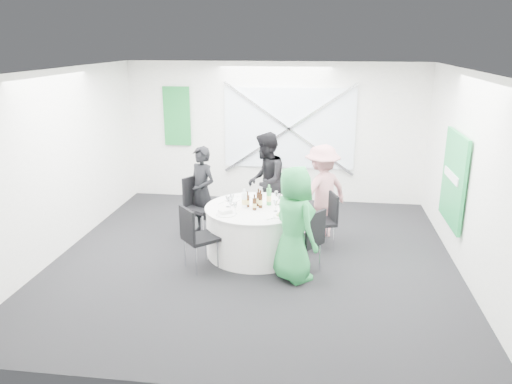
# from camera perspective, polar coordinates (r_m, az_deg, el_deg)

# --- Properties ---
(floor) EXTENTS (6.00, 6.00, 0.00)m
(floor) POSITION_cam_1_polar(r_m,az_deg,el_deg) (7.70, -0.20, -7.57)
(floor) COLOR black
(floor) RESTS_ON ground
(ceiling) EXTENTS (6.00, 6.00, 0.00)m
(ceiling) POSITION_cam_1_polar(r_m,az_deg,el_deg) (7.01, -0.22, 13.72)
(ceiling) COLOR silver
(ceiling) RESTS_ON wall_back
(wall_back) EXTENTS (6.00, 0.00, 6.00)m
(wall_back) POSITION_cam_1_polar(r_m,az_deg,el_deg) (10.14, 2.12, 6.79)
(wall_back) COLOR white
(wall_back) RESTS_ON floor
(wall_front) EXTENTS (6.00, 0.00, 6.00)m
(wall_front) POSITION_cam_1_polar(r_m,az_deg,el_deg) (4.43, -5.54, -7.14)
(wall_front) COLOR white
(wall_front) RESTS_ON floor
(wall_left) EXTENTS (0.00, 6.00, 6.00)m
(wall_left) POSITION_cam_1_polar(r_m,az_deg,el_deg) (8.18, -21.54, 3.09)
(wall_left) COLOR white
(wall_left) RESTS_ON floor
(wall_right) EXTENTS (0.00, 6.00, 6.00)m
(wall_right) POSITION_cam_1_polar(r_m,az_deg,el_deg) (7.45, 23.31, 1.59)
(wall_right) COLOR white
(wall_right) RESTS_ON floor
(window_panel) EXTENTS (2.60, 0.03, 1.60)m
(window_panel) POSITION_cam_1_polar(r_m,az_deg,el_deg) (10.06, 3.81, 7.26)
(window_panel) COLOR silver
(window_panel) RESTS_ON wall_back
(window_brace_a) EXTENTS (2.63, 0.05, 1.84)m
(window_brace_a) POSITION_cam_1_polar(r_m,az_deg,el_deg) (10.02, 3.80, 7.22)
(window_brace_a) COLOR silver
(window_brace_a) RESTS_ON window_panel
(window_brace_b) EXTENTS (2.63, 0.05, 1.84)m
(window_brace_b) POSITION_cam_1_polar(r_m,az_deg,el_deg) (10.02, 3.80, 7.22)
(window_brace_b) COLOR silver
(window_brace_b) RESTS_ON window_panel
(green_banner) EXTENTS (0.55, 0.04, 1.20)m
(green_banner) POSITION_cam_1_polar(r_m,az_deg,el_deg) (10.42, -9.03, 8.55)
(green_banner) COLOR #16712C
(green_banner) RESTS_ON wall_back
(green_sign) EXTENTS (0.05, 1.20, 1.40)m
(green_sign) POSITION_cam_1_polar(r_m,az_deg,el_deg) (8.04, 21.65, 1.37)
(green_sign) COLOR #1A9244
(green_sign) RESTS_ON wall_right
(banquet_table) EXTENTS (1.56, 1.56, 0.76)m
(banquet_table) POSITION_cam_1_polar(r_m,az_deg,el_deg) (7.73, 0.00, -4.39)
(banquet_table) COLOR silver
(banquet_table) RESTS_ON floor
(chair_back) EXTENTS (0.48, 0.49, 0.95)m
(chair_back) POSITION_cam_1_polar(r_m,az_deg,el_deg) (8.82, 1.96, -0.42)
(chair_back) COLOR black
(chair_back) RESTS_ON floor
(chair_back_left) EXTENTS (0.63, 0.63, 1.01)m
(chair_back_left) POSITION_cam_1_polar(r_m,az_deg,el_deg) (8.46, -6.63, -1.05)
(chair_back_left) COLOR black
(chair_back_left) RESTS_ON floor
(chair_back_right) EXTENTS (0.52, 0.52, 0.90)m
(chair_back_right) POSITION_cam_1_polar(r_m,az_deg,el_deg) (7.97, 8.04, -2.81)
(chair_back_right) COLOR black
(chair_back_right) RESTS_ON floor
(chair_front_right) EXTENTS (0.61, 0.60, 0.95)m
(chair_front_right) POSITION_cam_1_polar(r_m,az_deg,el_deg) (7.05, 6.02, -5.12)
(chair_front_right) COLOR black
(chair_front_right) RESTS_ON floor
(chair_front_left) EXTENTS (0.62, 0.62, 0.96)m
(chair_front_left) POSITION_cam_1_polar(r_m,az_deg,el_deg) (7.17, -6.97, -4.71)
(chair_front_left) COLOR black
(chair_front_left) RESTS_ON floor
(person_man_back_left) EXTENTS (0.67, 0.61, 1.53)m
(person_man_back_left) POSITION_cam_1_polar(r_m,az_deg,el_deg) (8.41, -6.20, 0.07)
(person_man_back_left) COLOR black
(person_man_back_left) RESTS_ON floor
(person_man_back) EXTENTS (0.47, 0.84, 1.71)m
(person_man_back) POSITION_cam_1_polar(r_m,az_deg,el_deg) (8.62, 1.11, 1.22)
(person_man_back) COLOR black
(person_man_back) RESTS_ON floor
(person_woman_pink) EXTENTS (1.08, 1.02, 1.58)m
(person_woman_pink) POSITION_cam_1_polar(r_m,az_deg,el_deg) (8.33, 7.51, 0.04)
(person_woman_pink) COLOR tan
(person_woman_pink) RESTS_ON floor
(person_woman_green) EXTENTS (0.90, 0.94, 1.62)m
(person_woman_green) POSITION_cam_1_polar(r_m,az_deg,el_deg) (6.79, 4.39, -3.68)
(person_woman_green) COLOR #268C44
(person_woman_green) RESTS_ON floor
(plate_back) EXTENTS (0.28, 0.28, 0.01)m
(plate_back) POSITION_cam_1_polar(r_m,az_deg,el_deg) (8.12, 0.03, -0.44)
(plate_back) COLOR white
(plate_back) RESTS_ON banquet_table
(plate_back_left) EXTENTS (0.24, 0.24, 0.01)m
(plate_back_left) POSITION_cam_1_polar(r_m,az_deg,el_deg) (7.93, -2.74, -0.87)
(plate_back_left) COLOR white
(plate_back_left) RESTS_ON banquet_table
(plate_back_right) EXTENTS (0.25, 0.25, 0.04)m
(plate_back_right) POSITION_cam_1_polar(r_m,az_deg,el_deg) (7.81, 3.53, -1.12)
(plate_back_right) COLOR white
(plate_back_right) RESTS_ON banquet_table
(plate_front_right) EXTENTS (0.25, 0.25, 0.04)m
(plate_front_right) POSITION_cam_1_polar(r_m,az_deg,el_deg) (7.21, 3.00, -2.68)
(plate_front_right) COLOR white
(plate_front_right) RESTS_ON banquet_table
(plate_front_left) EXTENTS (0.29, 0.29, 0.01)m
(plate_front_left) POSITION_cam_1_polar(r_m,az_deg,el_deg) (7.29, -3.45, -2.54)
(plate_front_left) COLOR white
(plate_front_left) RESTS_ON banquet_table
(napkin) EXTENTS (0.21, 0.20, 0.05)m
(napkin) POSITION_cam_1_polar(r_m,az_deg,el_deg) (7.30, -3.53, -2.24)
(napkin) COLOR silver
(napkin) RESTS_ON plate_front_left
(beer_bottle_a) EXTENTS (0.06, 0.06, 0.25)m
(beer_bottle_a) POSITION_cam_1_polar(r_m,az_deg,el_deg) (7.58, -0.98, -1.04)
(beer_bottle_a) COLOR #361A09
(beer_bottle_a) RESTS_ON banquet_table
(beer_bottle_b) EXTENTS (0.06, 0.06, 0.28)m
(beer_bottle_b) POSITION_cam_1_polar(r_m,az_deg,el_deg) (7.62, 0.27, -0.84)
(beer_bottle_b) COLOR #361A09
(beer_bottle_b) RESTS_ON banquet_table
(beer_bottle_c) EXTENTS (0.06, 0.06, 0.28)m
(beer_bottle_c) POSITION_cam_1_polar(r_m,az_deg,el_deg) (7.54, 0.51, -1.04)
(beer_bottle_c) COLOR #361A09
(beer_bottle_c) RESTS_ON banquet_table
(beer_bottle_d) EXTENTS (0.06, 0.06, 0.24)m
(beer_bottle_d) POSITION_cam_1_polar(r_m,az_deg,el_deg) (7.44, -0.17, -1.40)
(beer_bottle_d) COLOR #361A09
(beer_bottle_d) RESTS_ON banquet_table
(green_water_bottle) EXTENTS (0.08, 0.08, 0.32)m
(green_water_bottle) POSITION_cam_1_polar(r_m,az_deg,el_deg) (7.66, 1.49, -0.56)
(green_water_bottle) COLOR green
(green_water_bottle) RESTS_ON banquet_table
(clear_water_bottle) EXTENTS (0.08, 0.08, 0.30)m
(clear_water_bottle) POSITION_cam_1_polar(r_m,az_deg,el_deg) (7.54, -1.34, -0.95)
(clear_water_bottle) COLOR white
(clear_water_bottle) RESTS_ON banquet_table
(wine_glass_a) EXTENTS (0.07, 0.07, 0.17)m
(wine_glass_a) POSITION_cam_1_polar(r_m,az_deg,el_deg) (7.65, -2.76, -0.63)
(wine_glass_a) COLOR white
(wine_glass_a) RESTS_ON banquet_table
(wine_glass_b) EXTENTS (0.07, 0.07, 0.17)m
(wine_glass_b) POSITION_cam_1_polar(r_m,az_deg,el_deg) (7.28, -2.41, -1.56)
(wine_glass_b) COLOR white
(wine_glass_b) RESTS_ON banquet_table
(wine_glass_c) EXTENTS (0.07, 0.07, 0.17)m
(wine_glass_c) POSITION_cam_1_polar(r_m,az_deg,el_deg) (7.82, 2.32, -0.24)
(wine_glass_c) COLOR white
(wine_glass_c) RESTS_ON banquet_table
(wine_glass_d) EXTENTS (0.07, 0.07, 0.17)m
(wine_glass_d) POSITION_cam_1_polar(r_m,az_deg,el_deg) (7.38, 2.26, -1.30)
(wine_glass_d) COLOR white
(wine_glass_d) RESTS_ON banquet_table
(wine_glass_e) EXTENTS (0.07, 0.07, 0.17)m
(wine_glass_e) POSITION_cam_1_polar(r_m,az_deg,el_deg) (7.58, -3.23, -0.81)
(wine_glass_e) COLOR white
(wine_glass_e) RESTS_ON banquet_table
(wine_glass_f) EXTENTS (0.07, 0.07, 0.17)m
(wine_glass_f) POSITION_cam_1_polar(r_m,az_deg,el_deg) (7.44, -2.96, -1.17)
(wine_glass_f) COLOR white
(wine_glass_f) RESTS_ON banquet_table
(wine_glass_g) EXTENTS (0.07, 0.07, 0.17)m
(wine_glass_g) POSITION_cam_1_polar(r_m,az_deg,el_deg) (7.68, 2.64, -0.57)
(wine_glass_g) COLOR white
(wine_glass_g) RESTS_ON banquet_table
(fork_a) EXTENTS (0.12, 0.12, 0.01)m
(fork_a) POSITION_cam_1_polar(r_m,az_deg,el_deg) (7.10, 1.68, -3.11)
(fork_a) COLOR silver
(fork_a) RESTS_ON banquet_table
(knife_a) EXTENTS (0.10, 0.13, 0.01)m
(knife_a) POSITION_cam_1_polar(r_m,az_deg,el_deg) (7.37, 3.97, -2.37)
(knife_a) COLOR silver
(knife_a) RESTS_ON banquet_table
(fork_b) EXTENTS (0.09, 0.14, 0.01)m
(fork_b) POSITION_cam_1_polar(r_m,az_deg,el_deg) (8.06, -2.33, -0.62)
(fork_b) COLOR silver
(fork_b) RESTS_ON banquet_table
(knife_b) EXTENTS (0.09, 0.14, 0.01)m
(knife_b) POSITION_cam_1_polar(r_m,az_deg,el_deg) (7.80, -3.98, -1.24)
(knife_b) COLOR silver
(knife_b) RESTS_ON banquet_table
(fork_c) EXTENTS (0.08, 0.14, 0.01)m
(fork_c) POSITION_cam_1_polar(r_m,az_deg,el_deg) (7.65, 4.31, -1.62)
(fork_c) COLOR silver
(fork_c) RESTS_ON banquet_table
(knife_c) EXTENTS (0.08, 0.14, 0.01)m
(knife_c) POSITION_cam_1_polar(r_m,az_deg,el_deg) (7.95, 3.29, -0.89)
(knife_c) COLOR silver
(knife_c) RESTS_ON banquet_table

